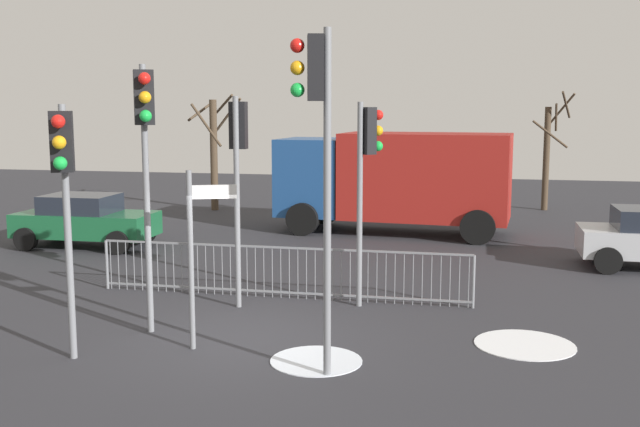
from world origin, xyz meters
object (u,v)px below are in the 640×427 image
Objects in this scene: car_green_mid at (85,220)px; bare_tree_left at (548,152)px; direction_sign_post at (195,250)px; delivery_truck at (395,177)px; traffic_light_rear_left at (317,125)px; traffic_light_foreground_right at (239,154)px; traffic_light_mid_right at (367,157)px; traffic_light_mid_left at (64,175)px; bare_tree_centre at (214,149)px; traffic_light_rear_right at (145,139)px.

bare_tree_left is at bearing 37.37° from car_green_mid.
direction_sign_post is 0.40× the size of delivery_truck.
bare_tree_left is at bearing -28.39° from traffic_light_rear_left.
direction_sign_post is (0.14, -2.71, -1.36)m from traffic_light_foreground_right.
traffic_light_foreground_right reaches higher than traffic_light_mid_right.
bare_tree_centre is (-3.74, 16.65, -0.55)m from traffic_light_mid_left.
traffic_light_rear_right is at bearing 129.52° from direction_sign_post.
traffic_light_rear_right is 4.27m from traffic_light_mid_right.
bare_tree_centre is at bearing 168.59° from traffic_light_mid_right.
bare_tree_centre is at bearing -23.27° from delivery_truck.
traffic_light_rear_left is at bearing -65.33° from bare_tree_centre.
traffic_light_mid_right is 1.04× the size of car_green_mid.
traffic_light_foreground_right is 8.26m from car_green_mid.
traffic_light_mid_left is 1.02× the size of car_green_mid.
traffic_light_rear_right reaches higher than traffic_light_mid_left.
traffic_light_foreground_right is 1.04× the size of traffic_light_mid_left.
delivery_truck reaches higher than car_green_mid.
bare_tree_left is at bearing 119.63° from traffic_light_mid_right.
traffic_light_rear_right is (-0.92, -2.13, 0.36)m from traffic_light_foreground_right.
direction_sign_post is (1.06, -0.58, -1.73)m from traffic_light_rear_right.
traffic_light_foreground_right is at bearing -67.96° from bare_tree_centre.
traffic_light_mid_left is 1.35× the size of direction_sign_post.
bare_tree_centre is at bearing -100.31° from traffic_light_mid_left.
car_green_mid is at bearing -160.63° from traffic_light_mid_right.
traffic_light_foreground_right is 3.03m from direction_sign_post.
traffic_light_rear_left reaches higher than traffic_light_mid_left.
traffic_light_rear_right is at bearing -94.52° from traffic_light_mid_right.
traffic_light_mid_right is (3.92, 4.20, 0.04)m from traffic_light_mid_left.
traffic_light_mid_right reaches higher than traffic_light_mid_left.
traffic_light_mid_left is 3.90m from traffic_light_rear_left.
traffic_light_rear_left is at bearing 128.26° from traffic_light_rear_right.
traffic_light_rear_left reaches higher than bare_tree_centre.
traffic_light_foreground_right is at bearing -40.03° from car_green_mid.
traffic_light_foreground_right reaches higher than traffic_light_mid_left.
bare_tree_centre reaches higher than direction_sign_post.
car_green_mid is 0.88× the size of bare_tree_centre.
delivery_truck is (2.97, 11.20, -1.62)m from traffic_light_rear_right.
traffic_light_foreground_right is 0.57× the size of delivery_truck.
car_green_mid is 9.22m from delivery_truck.
bare_tree_left is (5.05, 6.46, 0.47)m from delivery_truck.
traffic_light_mid_left reaches higher than delivery_truck.
traffic_light_rear_right is at bearing -133.85° from traffic_light_mid_left.
bare_tree_left reaches higher than direction_sign_post.
car_green_mid is (-4.67, 8.69, -2.11)m from traffic_light_mid_left.
traffic_light_mid_left is 0.99× the size of traffic_light_mid_right.
traffic_light_rear_right is 1.73m from traffic_light_mid_left.
delivery_truck is 8.29m from bare_tree_centre.
traffic_light_mid_left is at bearing 79.24° from delivery_truck.
delivery_truck is at bearing 139.41° from traffic_light_mid_right.
delivery_truck is (2.05, 9.07, -1.26)m from traffic_light_foreground_right.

